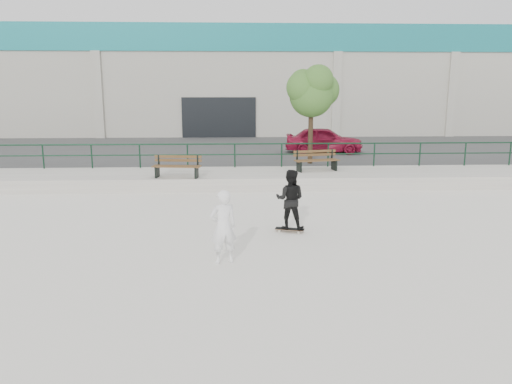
{
  "coord_description": "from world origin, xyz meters",
  "views": [
    {
      "loc": [
        0.92,
        -10.26,
        3.83
      ],
      "look_at": [
        1.49,
        2.0,
        1.26
      ],
      "focal_mm": 35.0,
      "sensor_mm": 36.0,
      "label": 1
    }
  ],
  "objects_px": {
    "bench_right": "(316,161)",
    "red_car": "(324,140)",
    "skateboard": "(290,229)",
    "bench_left": "(177,167)",
    "tree": "(312,90)",
    "standing_skater": "(290,199)",
    "seated_skater": "(223,227)"
  },
  "relations": [
    {
      "from": "skateboard",
      "to": "red_car",
      "type": "bearing_deg",
      "value": 92.32
    },
    {
      "from": "tree",
      "to": "standing_skater",
      "type": "xyz_separation_m",
      "value": [
        -1.97,
        -9.13,
        -2.82
      ]
    },
    {
      "from": "bench_right",
      "to": "red_car",
      "type": "relative_size",
      "value": 0.48
    },
    {
      "from": "standing_skater",
      "to": "bench_left",
      "type": "bearing_deg",
      "value": -42.95
    },
    {
      "from": "bench_right",
      "to": "skateboard",
      "type": "distance_m",
      "value": 7.37
    },
    {
      "from": "bench_left",
      "to": "bench_right",
      "type": "relative_size",
      "value": 0.98
    },
    {
      "from": "bench_left",
      "to": "seated_skater",
      "type": "bearing_deg",
      "value": -69.29
    },
    {
      "from": "bench_right",
      "to": "skateboard",
      "type": "xyz_separation_m",
      "value": [
        -1.88,
        -7.07,
        -0.84
      ]
    },
    {
      "from": "standing_skater",
      "to": "seated_skater",
      "type": "height_order",
      "value": "standing_skater"
    },
    {
      "from": "red_car",
      "to": "seated_skater",
      "type": "relative_size",
      "value": 2.38
    },
    {
      "from": "standing_skater",
      "to": "tree",
      "type": "bearing_deg",
      "value": -87.3
    },
    {
      "from": "tree",
      "to": "standing_skater",
      "type": "distance_m",
      "value": 9.76
    },
    {
      "from": "bench_left",
      "to": "bench_right",
      "type": "height_order",
      "value": "bench_right"
    },
    {
      "from": "tree",
      "to": "seated_skater",
      "type": "distance_m",
      "value": 12.42
    },
    {
      "from": "skateboard",
      "to": "seated_skater",
      "type": "height_order",
      "value": "seated_skater"
    },
    {
      "from": "red_car",
      "to": "standing_skater",
      "type": "relative_size",
      "value": 2.46
    },
    {
      "from": "bench_right",
      "to": "red_car",
      "type": "height_order",
      "value": "red_car"
    },
    {
      "from": "bench_left",
      "to": "bench_right",
      "type": "xyz_separation_m",
      "value": [
        5.51,
        1.3,
        0.0
      ]
    },
    {
      "from": "bench_right",
      "to": "seated_skater",
      "type": "xyz_separation_m",
      "value": [
        -3.63,
        -9.44,
        -0.09
      ]
    },
    {
      "from": "bench_left",
      "to": "tree",
      "type": "xyz_separation_m",
      "value": [
        5.6,
        3.36,
        2.81
      ]
    },
    {
      "from": "red_car",
      "to": "standing_skater",
      "type": "xyz_separation_m",
      "value": [
        -3.22,
        -12.75,
        -0.27
      ]
    },
    {
      "from": "tree",
      "to": "skateboard",
      "type": "height_order",
      "value": "tree"
    },
    {
      "from": "bench_right",
      "to": "seated_skater",
      "type": "relative_size",
      "value": 1.14
    },
    {
      "from": "skateboard",
      "to": "bench_left",
      "type": "bearing_deg",
      "value": 138.65
    },
    {
      "from": "standing_skater",
      "to": "seated_skater",
      "type": "distance_m",
      "value": 2.94
    },
    {
      "from": "bench_right",
      "to": "tree",
      "type": "xyz_separation_m",
      "value": [
        0.09,
        2.06,
        2.81
      ]
    },
    {
      "from": "skateboard",
      "to": "bench_right",
      "type": "bearing_deg",
      "value": 91.59
    },
    {
      "from": "tree",
      "to": "red_car",
      "type": "xyz_separation_m",
      "value": [
        1.25,
        3.62,
        -2.55
      ]
    },
    {
      "from": "tree",
      "to": "seated_skater",
      "type": "xyz_separation_m",
      "value": [
        -3.72,
        -11.49,
        -2.89
      ]
    },
    {
      "from": "bench_right",
      "to": "skateboard",
      "type": "height_order",
      "value": "bench_right"
    },
    {
      "from": "bench_left",
      "to": "tree",
      "type": "distance_m",
      "value": 7.11
    },
    {
      "from": "tree",
      "to": "seated_skater",
      "type": "bearing_deg",
      "value": -107.94
    }
  ]
}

